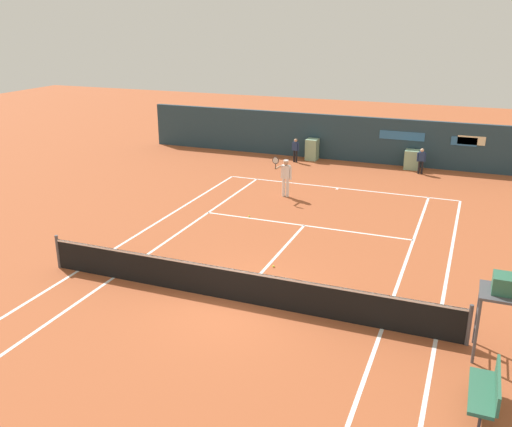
{
  "coord_description": "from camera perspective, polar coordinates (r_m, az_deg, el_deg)",
  "views": [
    {
      "loc": [
        5.63,
        -12.73,
        7.41
      ],
      "look_at": [
        -1.34,
        4.88,
        0.8
      ],
      "focal_mm": 39.7,
      "sensor_mm": 36.0,
      "label": 1
    }
  ],
  "objects": [
    {
      "name": "tennis_net",
      "position": [
        15.54,
        -2.05,
        -7.14
      ],
      "size": [
        12.1,
        0.1,
        1.07
      ],
      "color": "#4C4C51",
      "rests_on": "ground_plane"
    },
    {
      "name": "tennis_ball_by_sideline",
      "position": [
        22.06,
        -0.7,
        -0.29
      ],
      "size": [
        0.07,
        0.07,
        0.07
      ],
      "primitive_type": "sphere",
      "color": "#CCE033",
      "rests_on": "ground_plane"
    },
    {
      "name": "sponsor_back_wall",
      "position": [
        30.86,
        10.74,
        7.24
      ],
      "size": [
        25.0,
        1.02,
        2.42
      ],
      "color": "#233D4C",
      "rests_on": "ground_plane"
    },
    {
      "name": "player_on_baseline",
      "position": [
        24.36,
        2.98,
        3.93
      ],
      "size": [
        0.71,
        0.68,
        1.86
      ],
      "rotation": [
        0.0,
        0.0,
        3.04
      ],
      "color": "white",
      "rests_on": "ground_plane"
    },
    {
      "name": "umpire_chair",
      "position": [
        13.75,
        23.74,
        -7.25
      ],
      "size": [
        1.0,
        1.0,
        2.45
      ],
      "rotation": [
        0.0,
        0.0,
        1.57
      ],
      "color": "#47474C",
      "rests_on": "ground_plane"
    },
    {
      "name": "tennis_ball_mid_court",
      "position": [
        17.74,
        1.77,
        -5.34
      ],
      "size": [
        0.07,
        0.07,
        0.07
      ],
      "primitive_type": "sphere",
      "color": "#CCE033",
      "rests_on": "ground_plane"
    },
    {
      "name": "ground_plane",
      "position": [
        16.24,
        -1.21,
        -7.91
      ],
      "size": [
        80.0,
        80.0,
        0.01
      ],
      "color": "#A8512D"
    },
    {
      "name": "ball_kid_right_post",
      "position": [
        30.46,
        4.0,
        6.53
      ],
      "size": [
        0.42,
        0.21,
        1.27
      ],
      "rotation": [
        0.0,
        0.0,
        2.95
      ],
      "color": "black",
      "rests_on": "ground_plane"
    },
    {
      "name": "player_bench",
      "position": [
        12.44,
        22.31,
        -16.09
      ],
      "size": [
        0.54,
        1.55,
        0.88
      ],
      "rotation": [
        0.0,
        0.0,
        1.57
      ],
      "color": "#38383D",
      "rests_on": "ground_plane"
    },
    {
      "name": "ball_kid_left_post",
      "position": [
        29.21,
        16.32,
        5.27
      ],
      "size": [
        0.42,
        0.22,
        1.28
      ],
      "rotation": [
        0.0,
        0.0,
        3.34
      ],
      "color": "black",
      "rests_on": "ground_plane"
    }
  ]
}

